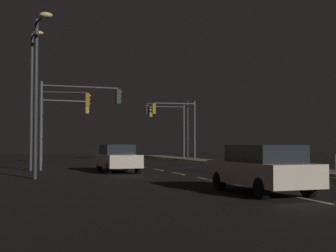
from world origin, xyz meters
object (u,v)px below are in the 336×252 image
(car_oncoming, at_px, (117,158))
(car, at_px, (262,168))
(street_lamp_median, at_px, (33,89))
(traffic_light_mid_left, at_px, (62,112))
(traffic_light_near_left, at_px, (176,118))
(traffic_light_far_right, at_px, (63,117))
(traffic_light_far_left, at_px, (78,107))
(traffic_light_overhead_east, at_px, (169,118))
(street_lamp_mid_block, at_px, (38,81))
(traffic_light_far_center, at_px, (169,121))

(car_oncoming, bearing_deg, car, -79.13)
(car_oncoming, distance_m, street_lamp_median, 6.65)
(car, bearing_deg, traffic_light_mid_left, 103.69)
(street_lamp_median, bearing_deg, traffic_light_near_left, 43.28)
(traffic_light_far_right, distance_m, traffic_light_far_left, 9.19)
(car_oncoming, distance_m, traffic_light_overhead_east, 17.52)
(traffic_light_near_left, xyz_separation_m, traffic_light_overhead_east, (-0.46, 0.73, 0.02))
(traffic_light_near_left, distance_m, traffic_light_far_left, 15.34)
(car_oncoming, relative_size, street_lamp_median, 0.54)
(street_lamp_mid_block, bearing_deg, car, -49.96)
(traffic_light_far_left, bearing_deg, traffic_light_far_center, 53.16)
(traffic_light_far_center, bearing_deg, car_oncoming, -116.08)
(traffic_light_overhead_east, bearing_deg, street_lamp_median, -134.02)
(car, bearing_deg, street_lamp_mid_block, 130.04)
(traffic_light_far_left, distance_m, street_lamp_median, 2.98)
(car, distance_m, car_oncoming, 12.63)
(car, height_order, traffic_light_overhead_east, traffic_light_overhead_east)
(traffic_light_mid_left, bearing_deg, car, -76.31)
(traffic_light_far_center, distance_m, traffic_light_mid_left, 13.69)
(traffic_light_near_left, distance_m, traffic_light_far_center, 1.93)
(traffic_light_overhead_east, bearing_deg, traffic_light_mid_left, -144.60)
(car, bearing_deg, traffic_light_far_right, 100.50)
(car, relative_size, traffic_light_near_left, 0.81)
(traffic_light_mid_left, relative_size, street_lamp_mid_block, 0.76)
(traffic_light_overhead_east, bearing_deg, traffic_light_far_center, 75.52)
(traffic_light_mid_left, xyz_separation_m, street_lamp_median, (-2.08, -5.51, 0.94))
(traffic_light_mid_left, distance_m, traffic_light_far_left, 4.86)
(traffic_light_far_right, bearing_deg, traffic_light_far_center, 22.16)
(traffic_light_overhead_east, bearing_deg, car_oncoming, -116.90)
(traffic_light_far_left, bearing_deg, street_lamp_median, -165.80)
(car_oncoming, relative_size, traffic_light_far_left, 0.82)
(traffic_light_near_left, height_order, traffic_light_far_right, traffic_light_near_left)
(traffic_light_far_left, xyz_separation_m, street_lamp_mid_block, (-2.54, -7.42, 0.54))
(car, relative_size, traffic_light_overhead_east, 0.81)
(traffic_light_near_left, bearing_deg, street_lamp_mid_block, -123.95)
(traffic_light_far_right, relative_size, traffic_light_overhead_east, 0.98)
(traffic_light_overhead_east, bearing_deg, car, -101.03)
(car_oncoming, height_order, traffic_light_far_left, traffic_light_far_left)
(traffic_light_near_left, relative_size, traffic_light_far_center, 1.03)
(car_oncoming, height_order, traffic_light_far_right, traffic_light_far_right)
(traffic_light_overhead_east, xyz_separation_m, street_lamp_median, (-12.46, -12.89, 0.81))
(traffic_light_near_left, relative_size, street_lamp_mid_block, 0.75)
(traffic_light_overhead_east, xyz_separation_m, traffic_light_far_left, (-9.72, -12.20, -0.16))
(traffic_light_far_right, distance_m, street_lamp_median, 10.23)
(car, bearing_deg, street_lamp_median, 115.34)
(traffic_light_far_center, distance_m, traffic_light_far_left, 16.73)
(car, xyz_separation_m, traffic_light_near_left, (5.87, 27.04, 3.21))
(car_oncoming, height_order, traffic_light_near_left, traffic_light_near_left)
(traffic_light_far_left, bearing_deg, traffic_light_near_left, 48.41)
(traffic_light_near_left, bearing_deg, traffic_light_mid_left, -148.46)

